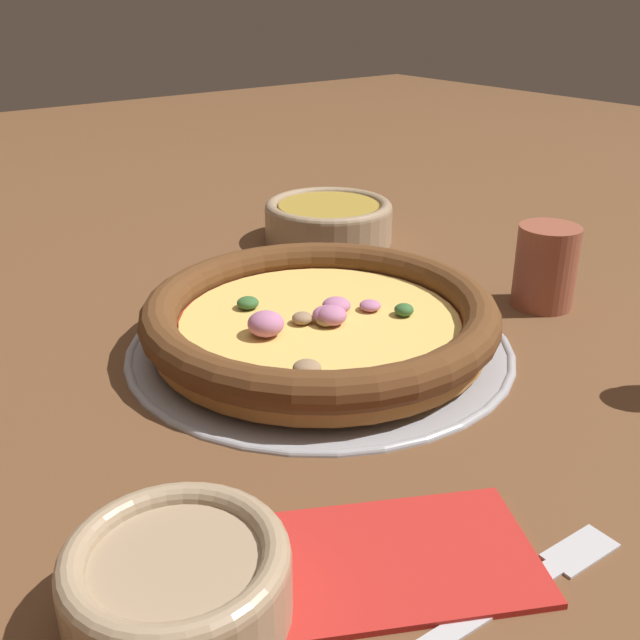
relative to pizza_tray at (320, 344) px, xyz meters
name	(u,v)px	position (x,y,z in m)	size (l,w,h in m)	color
ground_plane	(320,347)	(0.00, 0.00, 0.00)	(3.00, 3.00, 0.00)	brown
pizza_tray	(320,344)	(0.00, 0.00, 0.00)	(0.34, 0.34, 0.01)	#9E9EA3
pizza	(320,318)	(0.00, 0.00, 0.03)	(0.31, 0.31, 0.04)	#A86B33
bowl_near	(329,219)	(0.19, 0.23, 0.02)	(0.16, 0.16, 0.05)	#9E8466
bowl_far	(177,581)	(-0.25, -0.20, 0.02)	(0.12, 0.12, 0.05)	#9E8466
drinking_cup	(546,267)	(0.23, -0.06, 0.04)	(0.06, 0.06, 0.08)	brown
napkin	(400,556)	(-0.13, -0.24, 0.00)	(0.18, 0.16, 0.01)	#B2231E
fork	(506,596)	(-0.10, -0.29, 0.00)	(0.19, 0.03, 0.00)	#B7B7BC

